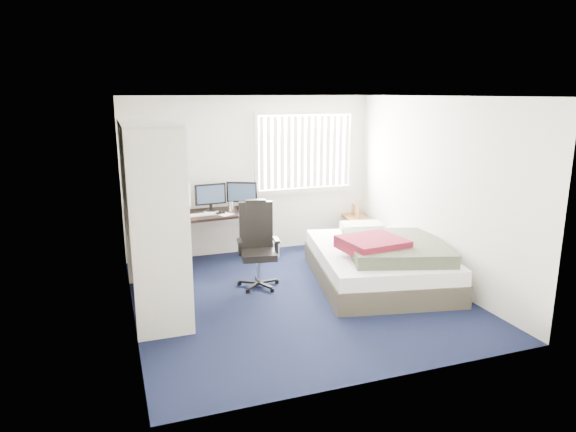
% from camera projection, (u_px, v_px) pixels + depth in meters
% --- Properties ---
extents(ground, '(4.20, 4.20, 0.00)m').
position_uv_depth(ground, '(297.00, 296.00, 6.57)').
color(ground, black).
rests_on(ground, ground).
extents(room_shell, '(4.20, 4.20, 4.20)m').
position_uv_depth(room_shell, '(297.00, 180.00, 6.22)').
color(room_shell, silver).
rests_on(room_shell, ground).
extents(window_assembly, '(1.72, 0.09, 1.32)m').
position_uv_depth(window_assembly, '(305.00, 152.00, 8.36)').
color(window_assembly, white).
rests_on(window_assembly, ground).
extents(closet, '(0.64, 1.84, 2.22)m').
position_uv_depth(closet, '(154.00, 198.00, 5.96)').
color(closet, beige).
rests_on(closet, ground).
extents(desk, '(1.64, 0.88, 1.24)m').
position_uv_depth(desk, '(210.00, 211.00, 7.75)').
color(desk, black).
rests_on(desk, ground).
extents(office_chair, '(0.62, 0.62, 1.15)m').
position_uv_depth(office_chair, '(258.00, 253.00, 6.88)').
color(office_chair, black).
rests_on(office_chair, ground).
extents(footstool, '(0.35, 0.30, 0.27)m').
position_uv_depth(footstool, '(269.00, 244.00, 8.10)').
color(footstool, white).
rests_on(footstool, ground).
extents(nightstand, '(0.47, 0.77, 0.68)m').
position_uv_depth(nightstand, '(355.00, 220.00, 8.73)').
color(nightstand, brown).
rests_on(nightstand, ground).
extents(bed, '(2.06, 2.49, 0.72)m').
position_uv_depth(bed, '(380.00, 261.00, 7.01)').
color(bed, '#3E372C').
rests_on(bed, ground).
extents(pine_box, '(0.50, 0.42, 0.32)m').
position_uv_depth(pine_box, '(166.00, 307.00, 5.86)').
color(pine_box, '#A28851').
rests_on(pine_box, ground).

